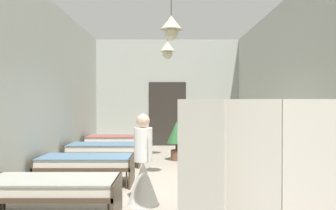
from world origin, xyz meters
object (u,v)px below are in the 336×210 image
bed_right_row_3 (231,149)px  nurse_near_aisle (144,172)px  bed_left_row_2 (87,163)px  potted_plant (177,136)px  bed_right_row_2 (249,163)px  bed_right_row_4 (220,140)px  bed_left_row_4 (117,140)px  bed_left_row_1 (53,188)px  bed_right_row_1 (282,188)px  bed_left_row_3 (105,149)px  privacy_screen (255,209)px

bed_right_row_3 → nurse_near_aisle: 3.75m
bed_left_row_2 → potted_plant: potted_plant is taller
bed_right_row_3 → potted_plant: 1.59m
bed_right_row_2 → bed_right_row_4: size_ratio=1.00×
bed_left_row_4 → nurse_near_aisle: bearing=-76.0°
nurse_near_aisle → bed_left_row_1: bearing=118.1°
bed_right_row_2 → bed_right_row_1: bearing=-90.0°
bed_left_row_2 → bed_right_row_2: bearing=0.0°
bed_left_row_1 → potted_plant: potted_plant is taller
bed_right_row_4 → potted_plant: potted_plant is taller
bed_right_row_1 → bed_right_row_2: bearing=90.0°
bed_right_row_1 → nurse_near_aisle: bearing=162.4°
bed_left_row_3 → bed_left_row_2: bearing=-90.0°
bed_right_row_4 → privacy_screen: (-0.95, -7.84, 0.41)m
bed_left_row_3 → bed_right_row_3: (3.29, 0.00, 0.00)m
bed_right_row_2 → bed_left_row_3: (-3.29, 1.90, 0.00)m
bed_left_row_1 → bed_left_row_3: size_ratio=1.00×
bed_left_row_2 → bed_left_row_4: size_ratio=1.00×
bed_right_row_1 → bed_left_row_4: bearing=120.0°
bed_left_row_4 → bed_right_row_3: bearing=-30.0°
bed_left_row_1 → bed_right_row_2: bearing=30.0°
bed_left_row_4 → privacy_screen: size_ratio=1.12×
bed_right_row_3 → potted_plant: size_ratio=1.72×
bed_right_row_3 → nurse_near_aisle: bearing=-122.7°
bed_left_row_1 → bed_left_row_2: same height
bed_right_row_3 → bed_right_row_2: bearing=-90.0°
bed_left_row_2 → privacy_screen: 4.68m
bed_left_row_1 → bed_right_row_1: same height
nurse_near_aisle → bed_right_row_1: bearing=-106.5°
bed_left_row_4 → nurse_near_aisle: (1.26, -5.06, 0.09)m
potted_plant → privacy_screen: bearing=-86.3°
bed_right_row_3 → bed_right_row_4: 1.90m
bed_left_row_1 → bed_left_row_3: bearing=90.0°
bed_right_row_4 → bed_right_row_3: bearing=-90.0°
bed_right_row_4 → bed_right_row_2: bearing=-90.0°
bed_left_row_3 → bed_left_row_4: bearing=90.0°
bed_right_row_1 → bed_right_row_2: size_ratio=1.00×
bed_left_row_4 → nurse_near_aisle: nurse_near_aisle is taller
potted_plant → privacy_screen: (0.43, -6.69, 0.15)m
bed_left_row_4 → potted_plant: (1.90, -1.15, 0.27)m
bed_left_row_1 → bed_left_row_2: 1.90m
bed_left_row_2 → bed_left_row_3: size_ratio=1.00×
bed_left_row_1 → bed_right_row_3: same height
bed_right_row_2 → bed_right_row_4: bearing=90.0°
bed_right_row_1 → bed_left_row_3: (-3.29, 3.80, 0.00)m
bed_left_row_3 → bed_right_row_4: bearing=30.0°
bed_right_row_1 → bed_right_row_4: bearing=90.0°
bed_left_row_1 → bed_right_row_1: bearing=0.0°
bed_left_row_1 → bed_right_row_4: 6.58m
bed_right_row_4 → bed_left_row_3: bearing=-150.0°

